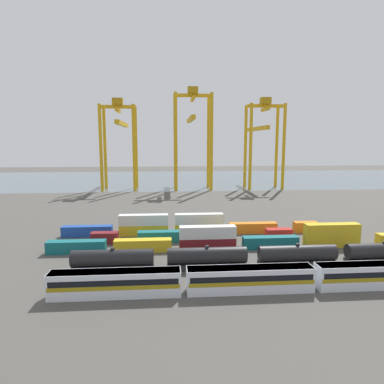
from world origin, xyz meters
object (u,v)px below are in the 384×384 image
at_px(gantry_crane_east, 263,135).
at_px(passenger_train, 250,278).
at_px(shipping_container_15, 199,229).
at_px(shipping_container_18, 305,227).
at_px(freight_tank_row, 253,257).
at_px(gantry_crane_west, 120,134).
at_px(shipping_container_10, 222,235).
at_px(shipping_container_17, 253,228).
at_px(shipping_container_1, 143,245).
at_px(shipping_container_12, 87,231).
at_px(gantry_crane_central, 192,128).

bearing_deg(gantry_crane_east, passenger_train, -106.63).
bearing_deg(shipping_container_15, shipping_container_18, 0.00).
relative_size(freight_tank_row, gantry_crane_west, 1.50).
bearing_deg(passenger_train, shipping_container_10, 89.51).
distance_m(freight_tank_row, gantry_crane_east, 118.06).
distance_m(shipping_container_17, gantry_crane_west, 101.24).
xyz_separation_m(passenger_train, shipping_container_1, (-17.82, 21.03, -0.84)).
bearing_deg(shipping_container_12, shipping_container_15, 0.00).
bearing_deg(shipping_container_18, freight_tank_row, -130.10).
xyz_separation_m(shipping_container_17, gantry_crane_west, (-44.23, 87.41, 25.57)).
distance_m(shipping_container_12, gantry_crane_central, 96.78).
relative_size(shipping_container_17, gantry_crane_east, 0.27).
height_order(shipping_container_12, gantry_crane_east, gantry_crane_east).
relative_size(shipping_container_15, shipping_container_18, 2.00).
bearing_deg(freight_tank_row, gantry_crane_east, 73.38).
bearing_deg(shipping_container_18, shipping_container_1, -162.66).
height_order(shipping_container_12, gantry_crane_central, gantry_crane_central).
xyz_separation_m(passenger_train, shipping_container_15, (-4.60, 33.79, -0.84)).
bearing_deg(gantry_crane_west, shipping_container_17, -63.16).
xyz_separation_m(shipping_container_15, gantry_crane_east, (40.61, 86.81, 25.32)).
bearing_deg(shipping_container_10, shipping_container_17, 35.35).
xyz_separation_m(shipping_container_1, shipping_container_17, (27.05, 12.76, 0.00)).
bearing_deg(freight_tank_row, shipping_container_15, 107.62).
bearing_deg(shipping_container_18, shipping_container_15, 180.00).
distance_m(gantry_crane_central, gantry_crane_east, 35.63).
relative_size(passenger_train, gantry_crane_west, 1.40).
distance_m(passenger_train, gantry_crane_west, 128.55).
distance_m(shipping_container_1, gantry_crane_east, 115.98).
bearing_deg(gantry_crane_central, shipping_container_18, -75.40).
relative_size(shipping_container_18, gantry_crane_east, 0.14).
bearing_deg(shipping_container_1, passenger_train, -49.73).
bearing_deg(gantry_crane_east, shipping_container_18, -98.49).
relative_size(freight_tank_row, shipping_container_18, 10.81).
xyz_separation_m(shipping_container_12, gantry_crane_west, (-2.76, 87.41, 25.57)).
relative_size(freight_tank_row, shipping_container_17, 5.40).
bearing_deg(freight_tank_row, shipping_container_12, 145.90).
height_order(shipping_container_10, shipping_container_18, same).
relative_size(gantry_crane_west, gantry_crane_central, 0.89).
bearing_deg(shipping_container_17, gantry_crane_east, 72.85).
bearing_deg(shipping_container_15, freight_tank_row, -72.38).
relative_size(shipping_container_12, gantry_crane_central, 0.25).
relative_size(shipping_container_10, shipping_container_12, 0.50).
bearing_deg(gantry_crane_west, freight_tank_row, -71.15).
xyz_separation_m(shipping_container_10, shipping_container_15, (-4.83, 6.38, 0.00)).
xyz_separation_m(shipping_container_10, shipping_container_12, (-32.48, 6.38, 0.00)).
bearing_deg(freight_tank_row, gantry_crane_west, 108.85).
bearing_deg(passenger_train, shipping_container_1, 130.27).
height_order(shipping_container_12, shipping_container_15, same).
xyz_separation_m(shipping_container_10, shipping_container_17, (8.99, 6.38, 0.00)).
relative_size(freight_tank_row, shipping_container_12, 5.40).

